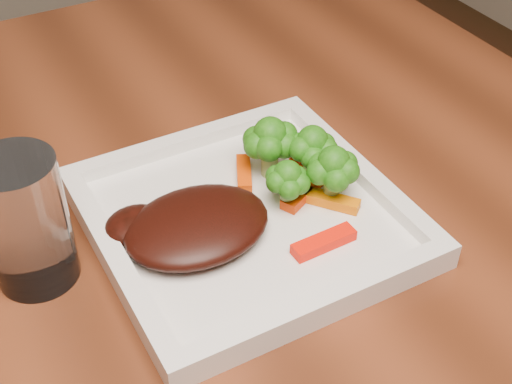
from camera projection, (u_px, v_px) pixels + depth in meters
plate at (246, 221)px, 0.66m from camera, size 0.27×0.27×0.01m
steak at (197, 226)px, 0.62m from camera, size 0.13×0.10×0.03m
broccoli_0 at (270, 145)px, 0.68m from camera, size 0.08×0.08×0.07m
broccoli_1 at (312, 151)px, 0.67m from camera, size 0.06×0.06×0.06m
broccoli_2 at (333, 175)px, 0.65m from camera, size 0.07×0.07×0.06m
broccoli_3 at (287, 180)px, 0.64m from camera, size 0.05×0.05×0.06m
carrot_0 at (324, 242)px, 0.62m from camera, size 0.06×0.02×0.01m
carrot_3 at (315, 154)px, 0.72m from camera, size 0.06×0.03×0.01m
carrot_4 at (244, 173)px, 0.69m from camera, size 0.03×0.05×0.01m
carrot_5 at (332, 201)px, 0.66m from camera, size 0.04×0.05×0.01m
carrot_6 at (304, 191)px, 0.67m from camera, size 0.06×0.04×0.01m
drinking_glass at (26, 222)px, 0.57m from camera, size 0.08×0.08×0.12m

